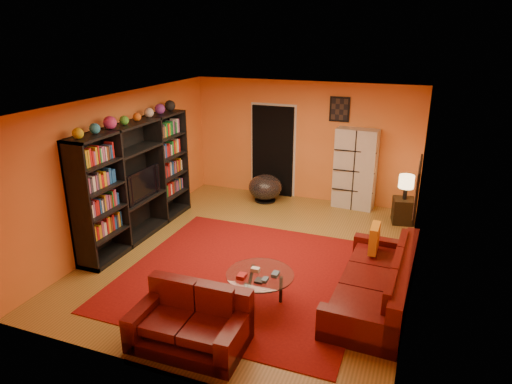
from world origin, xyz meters
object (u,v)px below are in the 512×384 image
at_px(coffee_table, 260,277).
at_px(bowl_chair, 265,187).
at_px(entertainment_unit, 137,181).
at_px(sofa, 380,284).
at_px(loveseat, 192,321).
at_px(storage_cabinet, 355,169).
at_px(tv, 139,184).
at_px(side_table, 403,211).
at_px(table_lamp, 406,182).

height_order(coffee_table, bowl_chair, bowl_chair).
distance_m(entertainment_unit, bowl_chair, 3.02).
xyz_separation_m(sofa, coffee_table, (-1.54, -0.65, 0.14)).
distance_m(loveseat, storage_cabinet, 5.36).
bearing_deg(entertainment_unit, tv, -4.16).
relative_size(tv, loveseat, 0.69).
height_order(coffee_table, side_table, side_table).
distance_m(tv, coffee_table, 3.20).
distance_m(sofa, table_lamp, 3.07).
height_order(entertainment_unit, loveseat, entertainment_unit).
bearing_deg(storage_cabinet, loveseat, -97.14).
relative_size(entertainment_unit, table_lamp, 6.22).
bearing_deg(storage_cabinet, tv, -136.14).
bearing_deg(bowl_chair, table_lamp, -3.25).
xyz_separation_m(tv, loveseat, (2.34, -2.42, -0.71)).
distance_m(tv, bowl_chair, 2.98).
xyz_separation_m(sofa, side_table, (0.11, 3.02, -0.03)).
bearing_deg(side_table, storage_cabinet, 154.58).
height_order(loveseat, bowl_chair, loveseat).
bearing_deg(loveseat, bowl_chair, 8.34).
distance_m(bowl_chair, table_lamp, 3.00).
bearing_deg(sofa, table_lamp, 90.08).
height_order(entertainment_unit, tv, entertainment_unit).
relative_size(bowl_chair, table_lamp, 1.53).
bearing_deg(entertainment_unit, coffee_table, -25.51).
height_order(sofa, loveseat, same).
relative_size(storage_cabinet, side_table, 3.41).
relative_size(coffee_table, bowl_chair, 1.26).
bearing_deg(entertainment_unit, side_table, 26.89).
xyz_separation_m(coffee_table, table_lamp, (1.64, 3.67, 0.42)).
xyz_separation_m(tv, table_lamp, (4.48, 2.30, -0.16)).
height_order(coffee_table, storage_cabinet, storage_cabinet).
height_order(bowl_chair, table_lamp, table_lamp).
xyz_separation_m(storage_cabinet, table_lamp, (1.06, -0.51, -0.01)).
distance_m(side_table, table_lamp, 0.59).
bearing_deg(loveseat, side_table, -25.44).
bearing_deg(entertainment_unit, table_lamp, 26.89).
height_order(sofa, storage_cabinet, storage_cabinet).
bearing_deg(storage_cabinet, bowl_chair, -165.38).
bearing_deg(entertainment_unit, loveseat, -45.36).
relative_size(tv, table_lamp, 1.99).
height_order(storage_cabinet, side_table, storage_cabinet).
xyz_separation_m(side_table, table_lamp, (0.00, 0.00, 0.59)).
distance_m(coffee_table, table_lamp, 4.04).
relative_size(coffee_table, storage_cabinet, 0.55).
distance_m(entertainment_unit, sofa, 4.54).
bearing_deg(table_lamp, coffee_table, -114.15).
relative_size(side_table, table_lamp, 1.04).
xyz_separation_m(bowl_chair, side_table, (2.95, -0.17, -0.07)).
relative_size(coffee_table, table_lamp, 1.93).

